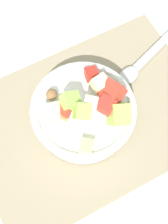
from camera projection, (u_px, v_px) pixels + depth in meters
ground_plane at (90, 117)px, 0.66m from camera, size 2.40×2.40×0.00m
placemat at (90, 117)px, 0.65m from camera, size 0.50×0.35×0.01m
salad_bowl at (84, 113)px, 0.61m from camera, size 0.21×0.21×0.12m
serving_spoon at (140, 64)px, 0.69m from camera, size 0.21×0.09×0.01m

